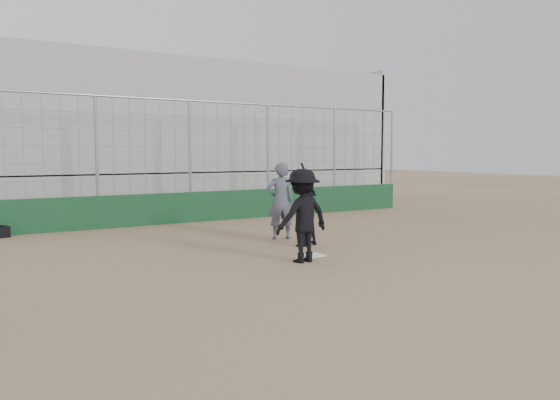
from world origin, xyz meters
TOP-DOWN VIEW (x-y plane):
  - ground at (0.00, 0.00)m, footprint 90.00×90.00m
  - home_plate at (0.00, 0.00)m, footprint 0.44×0.44m
  - backstop at (0.00, 7.00)m, footprint 18.10×0.25m
  - bleachers at (0.00, 11.95)m, footprint 20.25×6.70m
  - batter_at_plate at (-0.60, -0.44)m, footprint 1.32×0.85m
  - catcher_crouched at (0.54, 1.16)m, footprint 1.00×0.86m
  - umpire at (0.62, 2.37)m, footprint 0.85×0.67m

SIDE VIEW (x-z plane):
  - ground at x=0.00m, z-range 0.00..0.00m
  - home_plate at x=0.00m, z-range 0.00..0.02m
  - catcher_crouched at x=0.54m, z-range 0.00..1.19m
  - umpire at x=0.62m, z-range 0.00..1.84m
  - backstop at x=0.00m, z-range -1.06..2.98m
  - batter_at_plate at x=-0.60m, z-range -0.06..2.03m
  - bleachers at x=0.00m, z-range -0.57..6.41m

